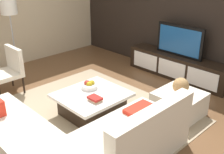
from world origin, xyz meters
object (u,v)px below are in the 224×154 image
object	(u,v)px
television	(180,41)
decorative_ball	(181,86)
media_console	(177,67)
ottoman	(179,104)
coffee_table	(92,103)
sectional_couch	(62,142)
accent_chair_near	(9,68)
fruit_bowl	(89,85)
book_stack	(95,99)
floor_lamp	(9,11)

from	to	relation	value
television	decorative_ball	distance (m)	1.60
media_console	ottoman	distance (m)	1.58
coffee_table	sectional_couch	bearing A→B (deg)	-58.83
accent_chair_near	decorative_ball	size ratio (longest dim) A/B	3.34
coffee_table	accent_chair_near	bearing A→B (deg)	-161.87
fruit_bowl	decorative_ball	size ratio (longest dim) A/B	1.08
accent_chair_near	ottoman	world-z (taller)	accent_chair_near
coffee_table	book_stack	size ratio (longest dim) A/B	4.96
floor_lamp	ottoman	bearing A→B (deg)	16.93
decorative_ball	book_stack	distance (m)	1.38
decorative_ball	book_stack	xyz separation A→B (m)	(-0.78, -1.13, -0.12)
sectional_couch	coffee_table	distance (m)	1.18
sectional_couch	decorative_ball	size ratio (longest dim) A/B	9.42
television	floor_lamp	distance (m)	3.56
coffee_table	accent_chair_near	xyz separation A→B (m)	(-1.74, -0.57, 0.29)
sectional_couch	media_console	bearing A→B (deg)	98.77
media_console	book_stack	xyz separation A→B (m)	(0.12, -2.42, 0.17)
ottoman	book_stack	distance (m)	1.39
coffee_table	ottoman	bearing A→B (deg)	45.12
television	coffee_table	size ratio (longest dim) A/B	1.01
television	sectional_couch	xyz separation A→B (m)	(0.51, -3.31, -0.55)
sectional_couch	decorative_ball	bearing A→B (deg)	79.01
floor_lamp	book_stack	world-z (taller)	floor_lamp
sectional_couch	ottoman	world-z (taller)	sectional_couch
book_stack	ottoman	bearing A→B (deg)	55.28
floor_lamp	book_stack	bearing A→B (deg)	-1.23
accent_chair_near	media_console	bearing A→B (deg)	47.37
floor_lamp	fruit_bowl	size ratio (longest dim) A/B	5.87
media_console	decorative_ball	size ratio (longest dim) A/B	8.85
television	decorative_ball	world-z (taller)	television
media_console	decorative_ball	distance (m)	1.60
sectional_couch	floor_lamp	world-z (taller)	floor_lamp
coffee_table	fruit_bowl	distance (m)	0.31
sectional_couch	ottoman	xyz separation A→B (m)	(0.39, 2.01, -0.08)
book_stack	fruit_bowl	bearing A→B (deg)	151.12
media_console	floor_lamp	distance (m)	3.70
coffee_table	ottoman	world-z (taller)	ottoman
media_console	decorative_ball	xyz separation A→B (m)	(0.90, -1.29, 0.28)
television	book_stack	distance (m)	2.45
television	book_stack	world-z (taller)	television
accent_chair_near	book_stack	size ratio (longest dim) A/B	4.06
accent_chair_near	fruit_bowl	bearing A→B (deg)	13.35
television	media_console	bearing A→B (deg)	-90.00
media_console	book_stack	distance (m)	2.43
ottoman	decorative_ball	size ratio (longest dim) A/B	2.69
coffee_table	floor_lamp	bearing A→B (deg)	-178.58
ottoman	book_stack	size ratio (longest dim) A/B	3.27
accent_chair_near	sectional_couch	bearing A→B (deg)	-20.61
book_stack	television	bearing A→B (deg)	92.86
media_console	accent_chair_near	xyz separation A→B (m)	(-1.84, -2.86, 0.24)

